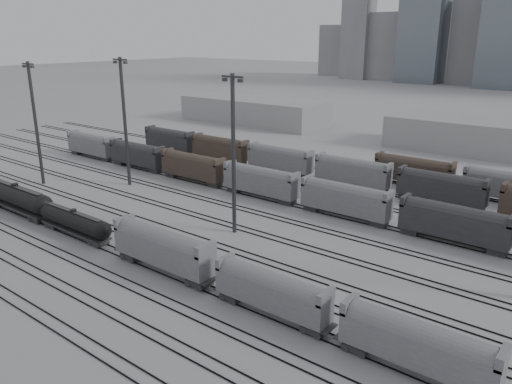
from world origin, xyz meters
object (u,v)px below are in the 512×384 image
Objects in this scene: tank_car_a at (16,196)px; hopper_car_b at (272,290)px; hopper_car_a at (163,247)px; tank_car_b at (75,221)px; light_mast_c at (233,152)px; light_mast_a at (35,121)px; hopper_car_c at (418,343)px.

tank_car_a is 51.95m from hopper_car_b.
hopper_car_a is at bearing 0.00° from tank_car_a.
tank_car_b is 1.19× the size of hopper_car_b.
hopper_car_a is at bearing -84.32° from light_mast_c.
hopper_car_a is 50.19m from light_mast_a.
hopper_car_b is 0.97× the size of hopper_car_c.
light_mast_c is (-18.00, 15.34, 9.34)m from hopper_car_b.
light_mast_c is (33.95, 15.34, 9.53)m from tank_car_a.
tank_car_b is at bearing 0.00° from tank_car_a.
light_mast_a reaches higher than light_mast_c.
hopper_car_b is at bearing 0.00° from tank_car_a.
tank_car_b is at bearing -138.69° from light_mast_c.
light_mast_c is at bearing 155.34° from hopper_car_c.
hopper_car_a is 0.65× the size of light_mast_a.
hopper_car_a reaches higher than tank_car_b.
tank_car_b is (16.50, 0.00, -0.49)m from tank_car_a.
hopper_car_a reaches higher than tank_car_a.
tank_car_b is 0.67× the size of light_mast_a.
hopper_car_b is 15.42m from hopper_car_c.
tank_car_b is 0.68× the size of light_mast_c.
hopper_car_a is 31.89m from hopper_car_c.
light_mast_c reaches higher than tank_car_a.
tank_car_b is 50.88m from hopper_car_c.
light_mast_a is (-28.97, 11.67, 10.20)m from tank_car_b.
hopper_car_a is 0.66× the size of light_mast_c.
hopper_car_a is (35.48, 0.00, 0.59)m from tank_car_a.
hopper_car_a is 16.48m from hopper_car_b.
hopper_car_b reaches higher than tank_car_b.
tank_car_a is 0.82× the size of light_mast_a.
light_mast_a is 1.01× the size of light_mast_c.
light_mast_a reaches higher than tank_car_a.
tank_car_a is 1.45× the size of hopper_car_b.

